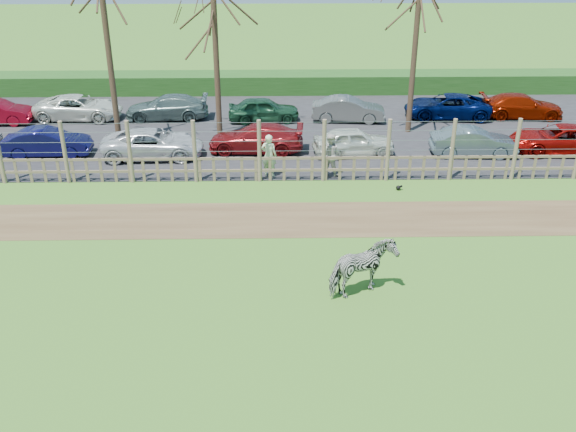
{
  "coord_description": "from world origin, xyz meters",
  "views": [
    {
      "loc": [
        0.65,
        -15.45,
        9.75
      ],
      "look_at": [
        1.0,
        2.5,
        1.1
      ],
      "focal_mm": 40.0,
      "sensor_mm": 36.0,
      "label": 1
    }
  ],
  "objects_px": {
    "car_8": "(79,107)",
    "tree_right": "(417,20)",
    "car_11": "(348,109)",
    "car_1": "(48,142)",
    "zebra": "(362,269)",
    "car_13": "(521,106)",
    "car_6": "(560,139)",
    "car_12": "(447,106)",
    "car_9": "(167,107)",
    "visitor_b": "(330,155)",
    "car_4": "(354,141)",
    "car_5": "(473,142)",
    "car_3": "(256,138)",
    "crow": "(399,188)",
    "tree_left": "(105,17)",
    "tree_mid": "(215,31)",
    "car_10": "(264,109)",
    "car_2": "(153,144)",
    "visitor_a": "(269,155)"
  },
  "relations": [
    {
      "from": "car_10",
      "to": "car_2",
      "type": "bearing_deg",
      "value": 133.26
    },
    {
      "from": "visitor_a",
      "to": "car_12",
      "type": "height_order",
      "value": "visitor_a"
    },
    {
      "from": "car_3",
      "to": "car_12",
      "type": "xyz_separation_m",
      "value": [
        9.61,
        4.84,
        0.0
      ]
    },
    {
      "from": "crow",
      "to": "car_12",
      "type": "relative_size",
      "value": 0.06
    },
    {
      "from": "car_11",
      "to": "car_1",
      "type": "bearing_deg",
      "value": 114.92
    },
    {
      "from": "visitor_b",
      "to": "car_9",
      "type": "height_order",
      "value": "visitor_b"
    },
    {
      "from": "car_8",
      "to": "car_13",
      "type": "distance_m",
      "value": 22.48
    },
    {
      "from": "car_9",
      "to": "car_1",
      "type": "bearing_deg",
      "value": -40.79
    },
    {
      "from": "car_2",
      "to": "tree_mid",
      "type": "bearing_deg",
      "value": -45.37
    },
    {
      "from": "visitor_b",
      "to": "car_10",
      "type": "distance_m",
      "value": 7.78
    },
    {
      "from": "car_1",
      "to": "car_8",
      "type": "distance_m",
      "value": 5.36
    },
    {
      "from": "zebra",
      "to": "car_1",
      "type": "distance_m",
      "value": 16.57
    },
    {
      "from": "visitor_b",
      "to": "car_13",
      "type": "distance_m",
      "value": 12.87
    },
    {
      "from": "tree_left",
      "to": "tree_mid",
      "type": "height_order",
      "value": "tree_left"
    },
    {
      "from": "tree_mid",
      "to": "car_5",
      "type": "height_order",
      "value": "tree_mid"
    },
    {
      "from": "car_1",
      "to": "car_6",
      "type": "distance_m",
      "value": 22.23
    },
    {
      "from": "tree_left",
      "to": "car_6",
      "type": "distance_m",
      "value": 20.23
    },
    {
      "from": "car_11",
      "to": "car_13",
      "type": "height_order",
      "value": "same"
    },
    {
      "from": "zebra",
      "to": "visitor_b",
      "type": "height_order",
      "value": "visitor_b"
    },
    {
      "from": "visitor_b",
      "to": "car_1",
      "type": "distance_m",
      "value": 12.23
    },
    {
      "from": "car_12",
      "to": "car_13",
      "type": "relative_size",
      "value": 1.04
    },
    {
      "from": "car_5",
      "to": "car_6",
      "type": "relative_size",
      "value": 0.84
    },
    {
      "from": "zebra",
      "to": "car_5",
      "type": "relative_size",
      "value": 0.52
    },
    {
      "from": "car_2",
      "to": "car_10",
      "type": "xyz_separation_m",
      "value": [
        4.67,
        5.07,
        0.0
      ]
    },
    {
      "from": "zebra",
      "to": "car_3",
      "type": "distance_m",
      "value": 12.06
    },
    {
      "from": "car_1",
      "to": "car_10",
      "type": "bearing_deg",
      "value": -65.82
    },
    {
      "from": "car_6",
      "to": "car_8",
      "type": "bearing_deg",
      "value": -99.94
    },
    {
      "from": "car_12",
      "to": "crow",
      "type": "bearing_deg",
      "value": -19.01
    },
    {
      "from": "car_9",
      "to": "visitor_b",
      "type": "bearing_deg",
      "value": 43.06
    },
    {
      "from": "car_4",
      "to": "car_10",
      "type": "relative_size",
      "value": 1.0
    },
    {
      "from": "tree_right",
      "to": "zebra",
      "type": "bearing_deg",
      "value": -105.69
    },
    {
      "from": "tree_left",
      "to": "car_4",
      "type": "xyz_separation_m",
      "value": [
        10.51,
        -1.67,
        -4.98
      ]
    },
    {
      "from": "tree_right",
      "to": "car_12",
      "type": "xyz_separation_m",
      "value": [
        2.38,
        2.17,
        -4.6
      ]
    },
    {
      "from": "car_11",
      "to": "car_13",
      "type": "distance_m",
      "value": 8.88
    },
    {
      "from": "car_12",
      "to": "car_4",
      "type": "bearing_deg",
      "value": -40.3
    },
    {
      "from": "car_6",
      "to": "car_3",
      "type": "bearing_deg",
      "value": -88.13
    },
    {
      "from": "tree_mid",
      "to": "car_12",
      "type": "relative_size",
      "value": 1.58
    },
    {
      "from": "car_3",
      "to": "car_13",
      "type": "xyz_separation_m",
      "value": [
        13.39,
        4.79,
        0.0
      ]
    },
    {
      "from": "zebra",
      "to": "tree_right",
      "type": "bearing_deg",
      "value": -45.36
    },
    {
      "from": "zebra",
      "to": "car_11",
      "type": "relative_size",
      "value": 0.52
    },
    {
      "from": "zebra",
      "to": "car_8",
      "type": "xyz_separation_m",
      "value": [
        -12.31,
        16.59,
        -0.17
      ]
    },
    {
      "from": "car_4",
      "to": "car_5",
      "type": "distance_m",
      "value": 5.15
    },
    {
      "from": "tree_right",
      "to": "car_13",
      "type": "height_order",
      "value": "tree_right"
    },
    {
      "from": "tree_right",
      "to": "visitor_a",
      "type": "relative_size",
      "value": 4.26
    },
    {
      "from": "crow",
      "to": "car_12",
      "type": "bearing_deg",
      "value": 66.15
    },
    {
      "from": "tree_mid",
      "to": "car_8",
      "type": "height_order",
      "value": "tree_mid"
    },
    {
      "from": "visitor_b",
      "to": "crow",
      "type": "xyz_separation_m",
      "value": [
        2.54,
        -1.5,
        -0.8
      ]
    },
    {
      "from": "car_8",
      "to": "car_4",
      "type": "bearing_deg",
      "value": -110.19
    },
    {
      "from": "car_8",
      "to": "tree_right",
      "type": "bearing_deg",
      "value": -95.9
    },
    {
      "from": "car_6",
      "to": "car_11",
      "type": "height_order",
      "value": "same"
    }
  ]
}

